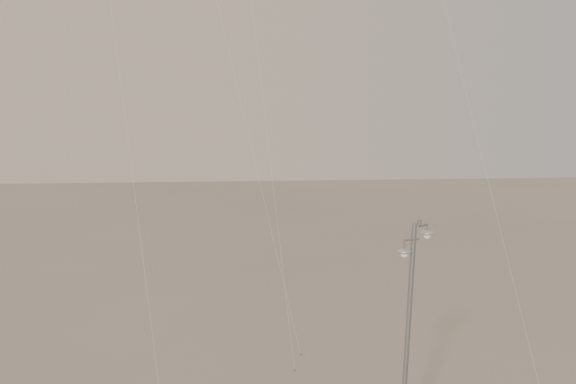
{
  "coord_description": "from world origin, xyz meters",
  "views": [
    {
      "loc": [
        -0.44,
        -27.09,
        13.85
      ],
      "look_at": [
        2.3,
        5.0,
        9.23
      ],
      "focal_mm": 50.0,
      "sensor_mm": 36.0,
      "label": 1
    }
  ],
  "objects": [
    {
      "name": "kite_4",
      "position": [
        10.08,
        10.47,
        17.14
      ],
      "size": [
        4.05,
        8.54,
        22.03
      ],
      "rotation": [
        0.0,
        0.0,
        1.61
      ],
      "color": "black",
      "rests_on": "ground"
    },
    {
      "name": "street_lamp",
      "position": [
        6.27,
        0.28,
        4.73
      ],
      "size": [
        1.47,
        1.04,
        8.87
      ],
      "color": "gray",
      "rests_on": "ground"
    }
  ]
}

